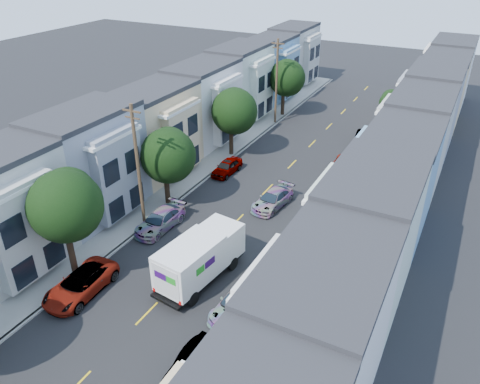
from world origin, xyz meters
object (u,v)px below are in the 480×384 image
object	(u,v)px
tree_far_r	(391,104)
utility_pole_far	(276,82)
tree_e	(286,78)
parked_left_b	(81,284)
tree_b	(65,206)
parked_right_b	(238,302)
parked_right_c	(342,165)
utility_pole_near	(138,168)
parked_right_d	(362,138)
lead_sedan	(273,199)
parked_left_d	(227,167)
parked_right_a	(193,363)
fedex_truck	(200,257)
tree_d	(234,111)
parked_left_c	(160,220)
tree_c	(167,156)

from	to	relation	value
tree_far_r	utility_pole_far	xyz separation A→B (m)	(-13.19, -1.52, 1.09)
tree_e	parked_left_b	distance (m)	37.69
tree_far_r	utility_pole_far	distance (m)	13.32
tree_b	parked_right_b	bearing A→B (deg)	10.53
parked_right_c	utility_pole_near	bearing A→B (deg)	-122.78
utility_pole_near	parked_left_b	world-z (taller)	utility_pole_near
utility_pole_near	parked_right_d	bearing A→B (deg)	65.43
tree_e	parked_right_c	xyz separation A→B (m)	(11.20, -12.15, -4.28)
lead_sedan	parked_right_c	size ratio (longest dim) A/B	1.05
tree_far_r	lead_sedan	size ratio (longest dim) A/B	1.19
parked_left_d	parked_right_a	bearing A→B (deg)	-63.40
fedex_truck	parked_right_c	world-z (taller)	fedex_truck
tree_d	parked_right_b	xyz separation A→B (m)	(11.20, -20.37, -4.18)
utility_pole_near	parked_left_c	distance (m)	4.65
parked_left_d	lead_sedan	bearing A→B (deg)	-27.54
parked_left_d	parked_right_a	world-z (taller)	parked_left_d
utility_pole_far	lead_sedan	xyz separation A→B (m)	(7.92, -18.54, -4.45)
tree_d	utility_pole_far	bearing A→B (deg)	89.99
tree_b	parked_right_c	size ratio (longest dim) A/B	1.81
tree_c	parked_right_b	size ratio (longest dim) A/B	1.50
parked_left_c	parked_right_c	world-z (taller)	parked_left_c
tree_c	parked_left_b	bearing A→B (deg)	-83.39
parked_right_c	parked_right_d	distance (m)	7.62
tree_far_r	tree_c	bearing A→B (deg)	-118.97
tree_b	parked_left_c	xyz separation A→B (m)	(1.40, 7.50, -4.89)
lead_sedan	parked_left_d	size ratio (longest dim) A/B	1.11
tree_d	lead_sedan	world-z (taller)	tree_d
parked_right_b	parked_right_c	world-z (taller)	parked_right_b
parked_left_b	parked_left_c	size ratio (longest dim) A/B	1.11
utility_pole_near	parked_right_a	world-z (taller)	utility_pole_near
utility_pole_near	fedex_truck	xyz separation A→B (m)	(7.51, -3.58, -3.33)
utility_pole_near	parked_right_c	distance (m)	20.75
tree_b	tree_c	size ratio (longest dim) A/B	1.15
utility_pole_far	parked_left_b	size ratio (longest dim) A/B	1.87
utility_pole_far	parked_right_d	distance (m)	12.16
parked_left_b	parked_right_c	distance (m)	27.12
utility_pole_near	parked_right_a	size ratio (longest dim) A/B	2.55
lead_sedan	tree_b	bearing A→B (deg)	-110.80
tree_b	utility_pole_near	xyz separation A→B (m)	(0.00, 7.24, -0.46)
parked_right_b	fedex_truck	bearing A→B (deg)	162.40
utility_pole_far	tree_c	bearing A→B (deg)	-90.00
tree_d	utility_pole_far	distance (m)	10.79
tree_e	parked_right_d	world-z (taller)	tree_e
utility_pole_near	parked_left_c	xyz separation A→B (m)	(1.40, 0.25, -4.43)
utility_pole_far	parked_right_c	distance (m)	15.14
utility_pole_far	parked_right_a	bearing A→B (deg)	-72.88
tree_d	tree_far_r	bearing A→B (deg)	43.00
fedex_truck	lead_sedan	bearing A→B (deg)	95.05
fedex_truck	tree_d	bearing A→B (deg)	118.96
parked_left_d	parked_right_b	world-z (taller)	parked_right_b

